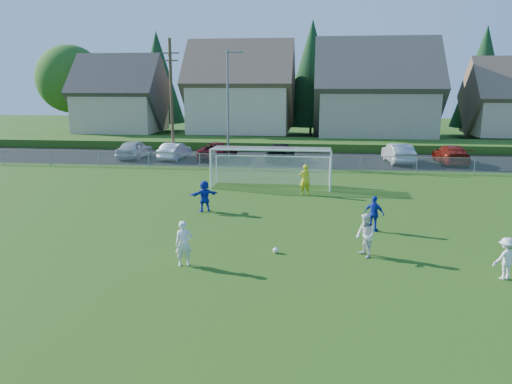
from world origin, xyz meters
The scene contains 22 objects.
ground centered at (0.00, 0.00, 0.00)m, with size 160.00×160.00×0.00m, color #193D0C.
asphalt_lot centered at (0.00, 27.50, 0.01)m, with size 60.00×60.00×0.00m, color black.
grass_embankment centered at (0.00, 35.00, 0.40)m, with size 70.00×6.00×0.80m, color #1E420F.
soccer_ball centered at (1.30, 3.54, 0.11)m, with size 0.22×0.22×0.22m, color white.
player_white_a centered at (-1.85, 1.85, 0.82)m, with size 0.59×0.39×1.63m, color white.
player_white_b centered at (4.66, 3.54, 0.83)m, with size 0.81×0.63×1.66m, color white.
player_white_c centered at (9.11, 1.91, 0.72)m, with size 0.93×0.53×1.43m, color white.
player_blue_a centered at (5.36, 6.97, 0.79)m, with size 0.92×0.39×1.58m, color #122AAC.
player_blue_b centered at (-2.82, 9.48, 0.80)m, with size 1.48×0.47×1.60m, color #122AAC.
goalkeeper centered at (2.16, 13.92, 0.89)m, with size 0.65×0.43×1.79m, color #CDCD18.
car_a centered at (-12.80, 26.53, 0.79)m, with size 1.86×4.63×1.58m, color #B4B7BC.
car_b centered at (-9.21, 26.40, 0.70)m, with size 1.48×4.25×1.40m, color white.
car_c centered at (-5.53, 26.83, 0.74)m, with size 2.44×5.29×1.47m, color #540912.
car_d centered at (-0.21, 26.80, 0.71)m, with size 2.00×4.92×1.43m, color black.
car_f centered at (9.38, 26.66, 0.79)m, with size 1.68×4.82×1.59m, color #B0B0B0.
car_g centered at (13.55, 26.74, 0.76)m, with size 2.12×5.21×1.51m, color maroon.
soccer_goal centered at (0.00, 16.05, 1.63)m, with size 7.42×1.90×2.50m.
chainlink_fence centered at (0.00, 22.00, 0.63)m, with size 52.06×0.06×1.20m.
streetlight centered at (-4.45, 26.00, 4.84)m, with size 1.38×0.18×9.00m.
utility_pole centered at (-9.50, 27.00, 5.15)m, with size 1.60×0.26×10.00m.
houses_row centered at (1.97, 42.46, 7.33)m, with size 53.90×11.45×13.27m.
tree_row centered at (1.04, 48.74, 6.91)m, with size 65.98×12.36×13.80m.
Camera 1 is at (2.74, -14.66, 6.43)m, focal length 35.00 mm.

